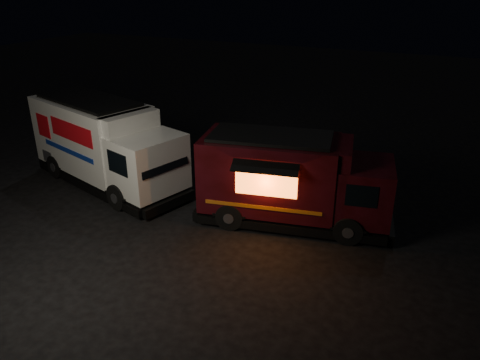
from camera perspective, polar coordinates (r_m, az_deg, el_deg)
ground at (r=14.19m, az=-7.87°, el=-7.52°), size 80.00×80.00×0.00m
white_truck at (r=17.90m, az=-15.86°, el=4.18°), size 7.34×4.19×3.15m
red_truck at (r=14.67m, az=6.75°, el=-0.04°), size 6.48×3.48×2.86m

